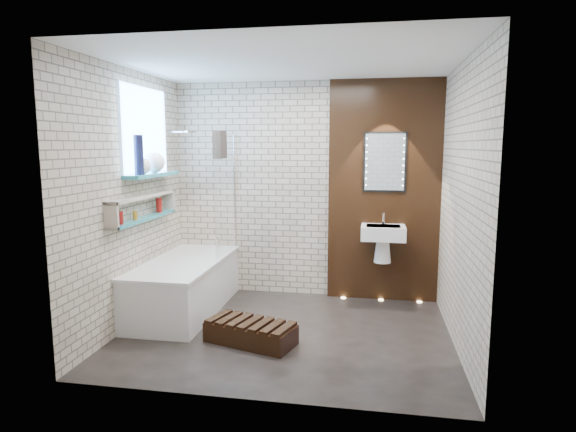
% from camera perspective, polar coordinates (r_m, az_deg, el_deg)
% --- Properties ---
extents(ground, '(3.20, 3.20, 0.00)m').
position_cam_1_polar(ground, '(4.93, -0.31, -13.61)').
color(ground, black).
rests_on(ground, ground).
extents(room_shell, '(3.24, 3.20, 2.60)m').
position_cam_1_polar(room_shell, '(4.60, -0.32, 1.58)').
color(room_shell, '#B1A28D').
rests_on(room_shell, ground).
extents(walnut_panel, '(1.30, 0.06, 2.60)m').
position_cam_1_polar(walnut_panel, '(5.79, 11.26, 2.81)').
color(walnut_panel, black).
rests_on(walnut_panel, ground).
extents(clerestory_window, '(0.18, 1.00, 0.94)m').
position_cam_1_polar(clerestory_window, '(5.40, -16.43, 8.63)').
color(clerestory_window, '#7FADE0').
rests_on(clerestory_window, room_shell).
extents(display_niche, '(0.14, 1.30, 0.26)m').
position_cam_1_polar(display_niche, '(5.24, -16.70, 0.96)').
color(display_niche, teal).
rests_on(display_niche, room_shell).
extents(bathtub, '(0.79, 1.74, 0.70)m').
position_cam_1_polar(bathtub, '(5.57, -12.08, -8.01)').
color(bathtub, white).
rests_on(bathtub, ground).
extents(bath_screen, '(0.01, 0.78, 1.40)m').
position_cam_1_polar(bath_screen, '(5.67, -7.39, 2.58)').
color(bath_screen, white).
rests_on(bath_screen, bathtub).
extents(towel, '(0.09, 0.24, 0.31)m').
position_cam_1_polar(towel, '(5.48, -8.06, 8.34)').
color(towel, black).
rests_on(towel, bath_screen).
extents(shower_head, '(0.18, 0.18, 0.02)m').
position_cam_1_polar(shower_head, '(5.84, -11.43, 9.73)').
color(shower_head, silver).
rests_on(shower_head, room_shell).
extents(washbasin, '(0.50, 0.36, 0.58)m').
position_cam_1_polar(washbasin, '(5.67, 11.15, -2.52)').
color(washbasin, white).
rests_on(washbasin, walnut_panel).
extents(led_mirror, '(0.50, 0.02, 0.70)m').
position_cam_1_polar(led_mirror, '(5.73, 11.37, 6.26)').
color(led_mirror, black).
rests_on(led_mirror, walnut_panel).
extents(walnut_step, '(0.90, 0.60, 0.18)m').
position_cam_1_polar(walnut_step, '(4.67, -4.44, -13.65)').
color(walnut_step, black).
rests_on(walnut_step, ground).
extents(niche_bottles, '(0.06, 0.91, 0.16)m').
position_cam_1_polar(niche_bottles, '(5.27, -16.54, 0.68)').
color(niche_bottles, maroon).
rests_on(niche_bottles, display_niche).
extents(sill_vases, '(0.22, 0.50, 0.40)m').
position_cam_1_polar(sill_vases, '(5.29, -16.12, 6.15)').
color(sill_vases, white).
rests_on(sill_vases, clerestory_window).
extents(floor_uplights, '(0.96, 0.06, 0.01)m').
position_cam_1_polar(floor_uplights, '(5.98, 10.92, -9.69)').
color(floor_uplights, '#FFD899').
rests_on(floor_uplights, ground).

